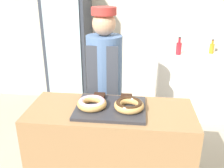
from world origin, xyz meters
TOP-DOWN VIEW (x-y plane):
  - wall_back at (0.00, 2.13)m, footprint 8.00×0.06m
  - display_counter at (0.00, 0.00)m, footprint 1.34×0.56m
  - serving_tray at (0.00, 0.00)m, footprint 0.55×0.44m
  - donut_light_glaze at (-0.15, -0.02)m, footprint 0.23×0.23m
  - donut_chocolate_glaze at (0.15, -0.02)m, footprint 0.23×0.23m
  - brownie_back_left at (-0.12, 0.15)m, footprint 0.10×0.10m
  - brownie_back_right at (0.12, 0.15)m, footprint 0.10×0.10m
  - baker_person at (-0.12, 0.50)m, footprint 0.34×0.34m
  - beverage_fridge at (-0.82, 1.75)m, footprint 0.59×0.62m
  - chest_freezer at (1.02, 1.75)m, footprint 1.10×0.63m
  - bottle_red at (0.77, 1.80)m, footprint 0.08×0.08m
  - bottle_orange at (1.26, 1.92)m, footprint 0.06×0.06m

SIDE VIEW (x-z plane):
  - chest_freezer at x=1.02m, z-range 0.00..0.90m
  - display_counter at x=0.00m, z-range 0.00..0.91m
  - baker_person at x=-0.12m, z-range 0.05..1.71m
  - serving_tray at x=0.00m, z-range 0.91..0.93m
  - beverage_fridge at x=-0.82m, z-range 0.00..1.89m
  - brownie_back_left at x=-0.12m, z-range 0.93..0.97m
  - brownie_back_right at x=0.12m, z-range 0.93..0.97m
  - donut_light_glaze at x=-0.15m, z-range 0.94..1.00m
  - donut_chocolate_glaze at x=0.15m, z-range 0.94..1.00m
  - bottle_orange at x=1.26m, z-range 0.88..1.08m
  - bottle_red at x=0.77m, z-range 0.87..1.12m
  - wall_back at x=0.00m, z-range 0.00..2.70m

